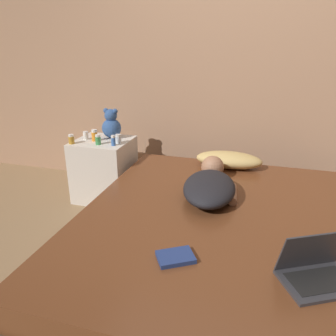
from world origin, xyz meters
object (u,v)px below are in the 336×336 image
Objects in this scene: bottle_white at (86,136)px; book at (176,257)px; bottle_orange at (95,135)px; bottle_amber at (71,139)px; person_lying at (210,184)px; pillow at (229,160)px; bottle_clear at (118,139)px; bottle_green at (98,140)px; teddy_bear at (111,125)px; bottle_blue at (113,141)px; laptop at (317,270)px.

book is (1.21, -1.27, -0.20)m from bottle_white.
bottle_amber is (-0.16, -0.14, -0.01)m from bottle_orange.
person_lying is 7.30× the size of bottle_orange.
pillow is at bearing 11.17° from bottle_amber.
bottle_white is at bearing 169.77° from bottle_orange.
bottle_orange reaches higher than bottle_clear.
bottle_white is (-1.31, -0.11, 0.14)m from pillow.
bottle_amber is 1.69m from book.
pillow is 6.27× the size of bottle_green.
teddy_bear is at bearing 56.00° from bottle_orange.
teddy_bear reaches higher than bottle_blue.
pillow is at bearing 84.03° from laptop.
bottle_white is 0.34m from bottle_blue.
pillow is 1.40m from bottle_amber.
book is (0.87, -1.25, -0.20)m from bottle_clear.
teddy_bear reaches higher than bottle_white.
bottle_blue is at bearing 3.64° from bottle_green.
bottle_clear is (-0.97, -0.13, 0.15)m from pillow.
bottle_white is 0.84× the size of bottle_green.
person_lying is at bearing -21.66° from bottle_orange.
bottle_white is (-0.10, 0.02, -0.01)m from bottle_orange.
bottle_white is at bearing 148.88° from bottle_green.
teddy_bear is at bearing 131.45° from bottle_clear.
bottle_white reaches higher than person_lying.
bottle_orange reaches higher than laptop.
pillow is 7.45× the size of bottle_white.
bottle_blue is at bearing -96.79° from bottle_clear.
bottle_clear is 1.04× the size of bottle_white.
pillow is at bearing 4.89° from bottle_white.
teddy_bear is at bearing 125.56° from book.
bottle_clear is at bearing 19.26° from bottle_amber.
bottle_blue is at bearing 8.13° from bottle_amber.
bottle_orange reaches higher than bottle_blue.
bottle_green is (0.08, -0.09, -0.01)m from bottle_orange.
teddy_bear is at bearing 144.25° from person_lying.
bottle_amber is at bearing -160.74° from bottle_clear.
bottle_amber is at bearing -171.87° from bottle_blue.
bottle_blue is 1.01× the size of bottle_green.
bottle_blue is at bearing 115.36° from laptop.
laptop is at bearing -56.81° from person_lying.
teddy_bear is 0.39m from bottle_amber.
bottle_amber is (-0.39, -0.14, 0.00)m from bottle_clear.
bottle_clear is 0.08m from bottle_blue.
laptop reaches higher than book.
bottle_green is at bearing -48.39° from bottle_orange.
bottle_clear is 0.24m from bottle_orange.
bottle_orange is 1.38× the size of bottle_white.
pillow is 6.70× the size of bottle_amber.
bottle_amber is 0.24m from bottle_green.
teddy_bear is 0.19m from bottle_orange.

